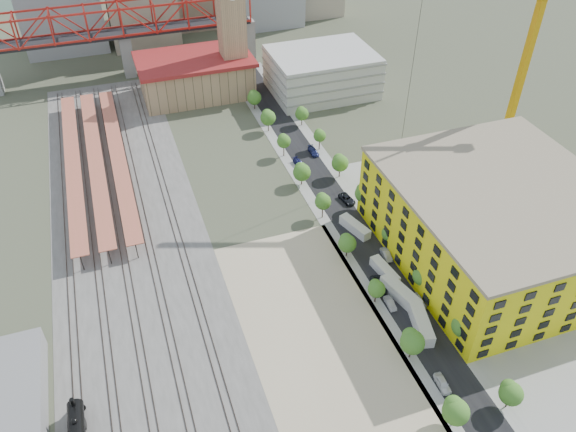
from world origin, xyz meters
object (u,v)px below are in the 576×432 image
object	(u,v)px
construction_building	(498,222)
car_0	(442,384)
clock_tower	(230,7)
tower_crane	(515,46)
site_trailer_a	(421,323)
site_trailer_d	(355,227)
site_trailer_c	(385,271)
site_trailer_b	(400,293)

from	to	relation	value
construction_building	car_0	bearing A→B (deg)	-136.34
clock_tower	tower_crane	size ratio (longest dim) A/B	0.91
site_trailer_a	car_0	distance (m)	13.72
car_0	clock_tower	bearing A→B (deg)	96.37
site_trailer_d	clock_tower	bearing A→B (deg)	77.89
tower_crane	site_trailer_d	size ratio (longest dim) A/B	6.38
construction_building	site_trailer_a	size ratio (longest dim) A/B	4.86
clock_tower	site_trailer_a	size ratio (longest dim) A/B	4.99
clock_tower	site_trailer_d	bearing A→B (deg)	-84.46
site_trailer_d	car_0	size ratio (longest dim) A/B	1.95
site_trailer_a	site_trailer_c	bearing A→B (deg)	103.46
site_trailer_b	site_trailer_c	xyz separation A→B (m)	(0.00, 7.31, -0.24)
construction_building	site_trailer_c	size ratio (longest dim) A/B	5.86
clock_tower	tower_crane	distance (m)	87.58
clock_tower	site_trailer_d	size ratio (longest dim) A/B	5.80
tower_crane	site_trailer_d	xyz separation A→B (m)	(-45.61, -13.50, -34.09)
site_trailer_b	car_0	world-z (taller)	site_trailer_b
site_trailer_c	site_trailer_d	world-z (taller)	site_trailer_d
site_trailer_a	site_trailer_b	bearing A→B (deg)	103.46
site_trailer_a	site_trailer_c	xyz separation A→B (m)	(0.00, 15.92, -0.24)
site_trailer_b	clock_tower	bearing A→B (deg)	80.10
clock_tower	site_trailer_d	world-z (taller)	clock_tower
site_trailer_a	tower_crane	bearing A→B (deg)	58.30
site_trailer_a	site_trailer_c	distance (m)	15.92
site_trailer_a	site_trailer_d	xyz separation A→B (m)	(0.00, 31.86, -0.20)
clock_tower	site_trailer_a	distance (m)	117.78
site_trailer_c	car_0	distance (m)	29.44
construction_building	car_0	xyz separation A→B (m)	(-29.00, -27.67, -8.63)
clock_tower	tower_crane	bearing A→B (deg)	-52.13
clock_tower	site_trailer_c	size ratio (longest dim) A/B	6.02
site_trailer_a	car_0	xyz separation A→B (m)	(-3.00, -13.37, -0.64)
site_trailer_b	site_trailer_d	world-z (taller)	site_trailer_b
construction_building	car_0	world-z (taller)	construction_building
site_trailer_c	site_trailer_d	xyz separation A→B (m)	(0.00, 15.94, 0.05)
site_trailer_d	site_trailer_b	bearing A→B (deg)	-107.65
tower_crane	site_trailer_c	xyz separation A→B (m)	(-45.61, -29.44, -34.14)
tower_crane	site_trailer_a	world-z (taller)	tower_crane
site_trailer_a	site_trailer_d	distance (m)	31.86
construction_building	car_0	distance (m)	41.00
clock_tower	construction_building	xyz separation A→B (m)	(34.00, -99.99, -19.29)
tower_crane	site_trailer_b	world-z (taller)	tower_crane
construction_building	tower_crane	world-z (taller)	tower_crane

